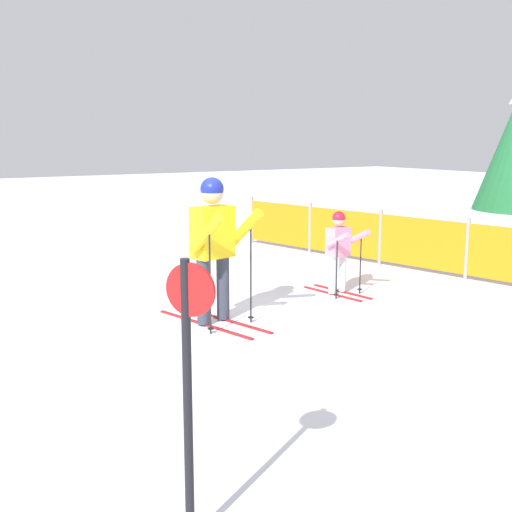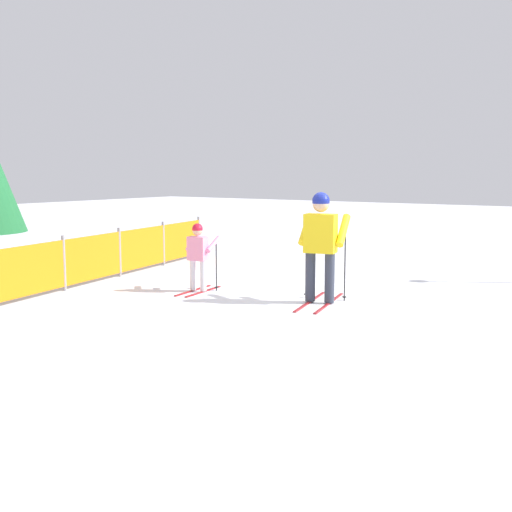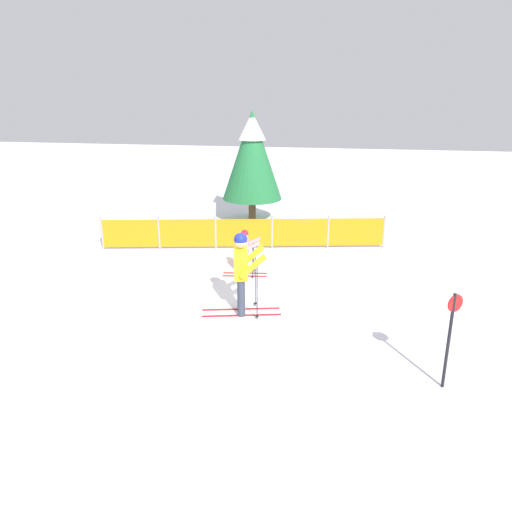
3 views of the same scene
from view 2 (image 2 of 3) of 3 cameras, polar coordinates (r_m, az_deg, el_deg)
ground_plane at (r=10.41m, az=5.72°, el=-3.86°), size 60.00×60.00×0.00m
skier_adult at (r=10.00m, az=5.79°, el=1.68°), size 1.67×0.83×1.73m
skier_child at (r=10.97m, az=-5.15°, el=0.40°), size 1.13×0.55×1.17m
safety_fence at (r=12.13m, az=-14.25°, el=-0.12°), size 8.05×1.63×0.96m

